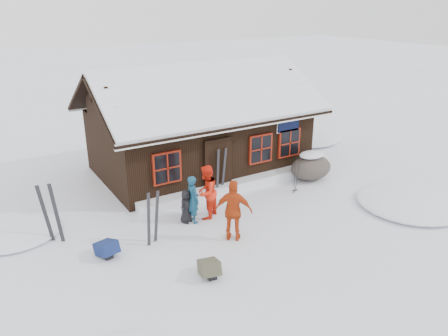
{
  "coord_description": "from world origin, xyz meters",
  "views": [
    {
      "loc": [
        -6.63,
        -10.33,
        6.64
      ],
      "look_at": [
        0.6,
        1.52,
        1.3
      ],
      "focal_mm": 35.0,
      "sensor_mm": 36.0,
      "label": 1
    }
  ],
  "objects_px": {
    "skier_orange_left": "(206,192)",
    "skier_crouched": "(186,206)",
    "ski_poles": "(296,178)",
    "boulder": "(311,167)",
    "backpack_olive": "(209,270)",
    "skier_teal": "(193,199)",
    "skier_orange_right": "(234,211)",
    "backpack_blue": "(107,251)",
    "ski_pair_left": "(153,219)"
  },
  "relations": [
    {
      "from": "backpack_blue",
      "to": "backpack_olive",
      "type": "relative_size",
      "value": 1.01
    },
    {
      "from": "skier_orange_left",
      "to": "boulder",
      "type": "relative_size",
      "value": 1.03
    },
    {
      "from": "skier_orange_left",
      "to": "skier_crouched",
      "type": "height_order",
      "value": "skier_orange_left"
    },
    {
      "from": "skier_orange_right",
      "to": "backpack_olive",
      "type": "height_order",
      "value": "skier_orange_right"
    },
    {
      "from": "skier_orange_right",
      "to": "ski_poles",
      "type": "distance_m",
      "value": 4.16
    },
    {
      "from": "skier_crouched",
      "to": "ski_pair_left",
      "type": "height_order",
      "value": "ski_pair_left"
    },
    {
      "from": "skier_teal",
      "to": "skier_orange_left",
      "type": "bearing_deg",
      "value": -85.35
    },
    {
      "from": "skier_orange_right",
      "to": "backpack_blue",
      "type": "xyz_separation_m",
      "value": [
        -3.49,
        1.05,
        -0.76
      ]
    },
    {
      "from": "skier_orange_left",
      "to": "ski_poles",
      "type": "bearing_deg",
      "value": 144.93
    },
    {
      "from": "skier_teal",
      "to": "backpack_blue",
      "type": "relative_size",
      "value": 2.43
    },
    {
      "from": "boulder",
      "to": "backpack_blue",
      "type": "xyz_separation_m",
      "value": [
        -8.64,
        -1.33,
        -0.34
      ]
    },
    {
      "from": "boulder",
      "to": "ski_pair_left",
      "type": "relative_size",
      "value": 1.04
    },
    {
      "from": "skier_orange_left",
      "to": "backpack_blue",
      "type": "relative_size",
      "value": 2.77
    },
    {
      "from": "skier_orange_right",
      "to": "ski_poles",
      "type": "bearing_deg",
      "value": -115.32
    },
    {
      "from": "skier_orange_left",
      "to": "boulder",
      "type": "distance_m",
      "value": 5.2
    },
    {
      "from": "skier_orange_right",
      "to": "backpack_blue",
      "type": "height_order",
      "value": "skier_orange_right"
    },
    {
      "from": "skier_orange_right",
      "to": "ski_pair_left",
      "type": "bearing_deg",
      "value": 14.0
    },
    {
      "from": "skier_teal",
      "to": "skier_crouched",
      "type": "relative_size",
      "value": 1.41
    },
    {
      "from": "skier_orange_left",
      "to": "ski_pair_left",
      "type": "relative_size",
      "value": 1.08
    },
    {
      "from": "skier_orange_left",
      "to": "backpack_blue",
      "type": "height_order",
      "value": "skier_orange_left"
    },
    {
      "from": "skier_crouched",
      "to": "backpack_blue",
      "type": "height_order",
      "value": "skier_crouched"
    },
    {
      "from": "skier_orange_left",
      "to": "skier_crouched",
      "type": "relative_size",
      "value": 1.61
    },
    {
      "from": "skier_orange_left",
      "to": "skier_crouched",
      "type": "distance_m",
      "value": 0.79
    },
    {
      "from": "skier_teal",
      "to": "ski_poles",
      "type": "distance_m",
      "value": 4.28
    },
    {
      "from": "skier_teal",
      "to": "backpack_olive",
      "type": "bearing_deg",
      "value": 161.19
    },
    {
      "from": "skier_orange_right",
      "to": "skier_crouched",
      "type": "relative_size",
      "value": 1.69
    },
    {
      "from": "skier_orange_left",
      "to": "ski_poles",
      "type": "relative_size",
      "value": 1.51
    },
    {
      "from": "skier_orange_left",
      "to": "backpack_olive",
      "type": "bearing_deg",
      "value": 26.27
    },
    {
      "from": "skier_teal",
      "to": "skier_orange_left",
      "type": "height_order",
      "value": "skier_orange_left"
    },
    {
      "from": "backpack_olive",
      "to": "skier_orange_left",
      "type": "bearing_deg",
      "value": 74.85
    },
    {
      "from": "boulder",
      "to": "backpack_blue",
      "type": "relative_size",
      "value": 2.68
    },
    {
      "from": "skier_teal",
      "to": "ski_poles",
      "type": "bearing_deg",
      "value": -87.86
    },
    {
      "from": "skier_teal",
      "to": "skier_orange_right",
      "type": "bearing_deg",
      "value": -162.01
    },
    {
      "from": "boulder",
      "to": "ski_poles",
      "type": "xyz_separation_m",
      "value": [
        -1.36,
        -0.7,
        0.04
      ]
    },
    {
      "from": "ski_poles",
      "to": "backpack_blue",
      "type": "distance_m",
      "value": 7.31
    },
    {
      "from": "skier_orange_right",
      "to": "backpack_blue",
      "type": "distance_m",
      "value": 3.72
    },
    {
      "from": "skier_crouched",
      "to": "backpack_olive",
      "type": "distance_m",
      "value": 3.09
    },
    {
      "from": "skier_orange_left",
      "to": "skier_crouched",
      "type": "xyz_separation_m",
      "value": [
        -0.71,
        0.05,
        -0.34
      ]
    },
    {
      "from": "skier_crouched",
      "to": "boulder",
      "type": "relative_size",
      "value": 0.64
    },
    {
      "from": "skier_crouched",
      "to": "ski_pair_left",
      "type": "distance_m",
      "value": 1.56
    },
    {
      "from": "skier_crouched",
      "to": "ski_pair_left",
      "type": "xyz_separation_m",
      "value": [
        -1.4,
        -0.65,
        0.22
      ]
    },
    {
      "from": "skier_orange_right",
      "to": "backpack_olive",
      "type": "distance_m",
      "value": 2.12
    },
    {
      "from": "boulder",
      "to": "backpack_olive",
      "type": "relative_size",
      "value": 2.7
    },
    {
      "from": "backpack_blue",
      "to": "skier_orange_left",
      "type": "bearing_deg",
      "value": -3.02
    },
    {
      "from": "skier_teal",
      "to": "ski_pair_left",
      "type": "relative_size",
      "value": 0.95
    },
    {
      "from": "boulder",
      "to": "backpack_blue",
      "type": "height_order",
      "value": "boulder"
    },
    {
      "from": "skier_teal",
      "to": "backpack_olive",
      "type": "relative_size",
      "value": 2.44
    },
    {
      "from": "ski_pair_left",
      "to": "ski_poles",
      "type": "distance_m",
      "value": 5.92
    },
    {
      "from": "backpack_blue",
      "to": "skier_orange_right",
      "type": "bearing_deg",
      "value": -29.5
    },
    {
      "from": "ski_poles",
      "to": "ski_pair_left",
      "type": "bearing_deg",
      "value": -173.85
    }
  ]
}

